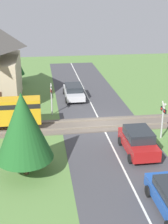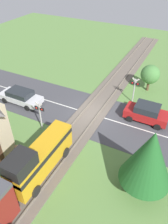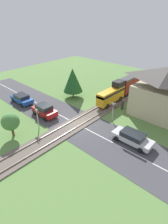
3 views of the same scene
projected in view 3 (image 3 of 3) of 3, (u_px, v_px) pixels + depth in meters
name	position (u px, v px, depth m)	size (l,w,h in m)	color
ground_plane	(77.00, 124.00, 22.74)	(60.00, 60.00, 0.00)	#5B8442
road_surface	(77.00, 124.00, 22.73)	(48.00, 6.40, 0.02)	#424247
track_bed	(77.00, 124.00, 22.71)	(2.80, 48.00, 0.24)	#665B51
train	(124.00, 87.00, 29.10)	(1.58, 12.79, 3.18)	gold
car_near_crossing	(44.00, 110.00, 24.25)	(3.84, 1.91, 1.65)	#A81919
car_far_side	(132.00, 137.00, 19.09)	(4.47, 1.91, 1.38)	silver
car_behind_queue	(22.00, 98.00, 27.82)	(4.13, 1.95, 1.41)	#1E4CA8
crossing_signal_west_approach	(37.00, 115.00, 21.13)	(0.90, 0.18, 2.75)	#B7B7B7
crossing_signal_east_approach	(113.00, 109.00, 22.60)	(0.90, 0.18, 2.75)	#B7B7B7
station_building	(164.00, 95.00, 22.15)	(8.61, 3.99, 7.17)	#C6B793
pedestrian_by_station	(123.00, 105.00, 25.94)	(0.41, 0.41, 1.64)	#333338
tree_roadside_hedge	(73.00, 80.00, 28.72)	(3.23, 3.23, 4.95)	brown
tree_beyond_track	(10.00, 122.00, 19.61)	(2.02, 2.02, 2.96)	brown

